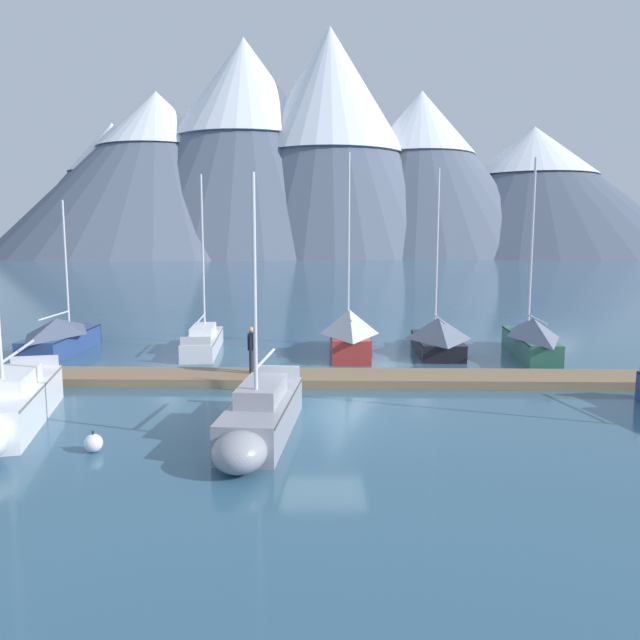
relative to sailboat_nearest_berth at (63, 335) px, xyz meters
The scene contains 17 objects.
ground_plane 15.46m from the sailboat_nearest_berth, 40.74° to the right, with size 700.00×700.00×0.00m, color #335B75.
mountain_west_summit 162.25m from the sailboat_nearest_berth, 106.50° to the left, with size 65.47×65.47×38.04m.
mountain_central_massif 159.21m from the sailboat_nearest_berth, 101.97° to the left, with size 94.62×94.62×46.75m.
mountain_shoulder_ridge 159.17m from the sailboat_nearest_berth, 92.81° to the left, with size 87.81×87.81×62.16m.
mountain_east_summit 155.89m from the sailboat_nearest_berth, 83.56° to the left, with size 75.22×75.22×63.79m.
mountain_rear_spur 162.55m from the sailboat_nearest_berth, 74.21° to the left, with size 77.61×77.61×47.38m.
mountain_north_horn 177.63m from the sailboat_nearest_berth, 63.67° to the left, with size 93.46×93.46×38.03m.
dock 13.20m from the sailboat_nearest_berth, 27.45° to the right, with size 27.15×3.33×0.30m.
sailboat_nearest_berth is the anchor object (origin of this frame).
sailboat_second_berth 11.94m from the sailboat_nearest_berth, 74.87° to the right, with size 2.81×6.88×9.45m.
sailboat_mid_dock_port 6.40m from the sailboat_nearest_berth, ahead, with size 1.75×6.57×8.05m.
sailboat_mid_dock_starboard 15.92m from the sailboat_nearest_berth, 51.05° to the right, with size 2.04×6.14×6.75m.
sailboat_far_berth 13.07m from the sailboat_nearest_berth, ahead, with size 1.89×5.73×8.93m.
sailboat_outer_slip 17.06m from the sailboat_nearest_berth, ahead, with size 2.30×6.05×8.29m.
sailboat_end_of_dock 20.98m from the sailboat_nearest_berth, ahead, with size 2.07×6.66×8.61m.
person_on_dock 10.88m from the sailboat_nearest_berth, 32.46° to the right, with size 0.24×0.59×1.69m.
mooring_buoy_channel_marker 14.61m from the sailboat_nearest_berth, 65.67° to the right, with size 0.45×0.45×0.53m.
Camera 1 is at (-0.39, -17.64, 5.19)m, focal length 34.23 mm.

